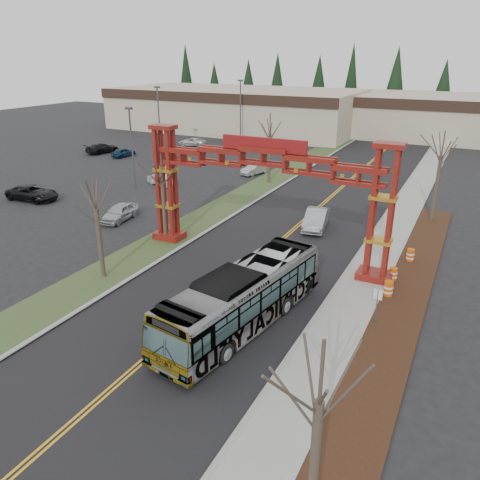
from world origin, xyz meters
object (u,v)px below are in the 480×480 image
Objects in this scene: retail_building_east at (466,118)px; barrel_mid at (393,274)px; parked_car_far_c at (102,148)px; bare_tree_right_far at (441,156)px; parked_car_mid_a at (169,157)px; transit_bus at (243,298)px; bare_tree_median_near at (96,210)px; bare_tree_median_mid at (162,181)px; street_sign at (377,300)px; parked_car_far_b at (192,142)px; parked_car_far_a at (255,169)px; barrel_south at (388,289)px; gateway_arch at (263,177)px; parked_car_mid_b at (123,152)px; parked_car_near_c at (32,193)px; retail_building_west at (236,109)px; light_pole_far at (240,107)px; parked_car_near_a at (119,212)px; light_pole_near at (132,142)px; parked_car_near_b at (162,180)px; bare_tree_right_near at (319,403)px; silver_sedan at (316,219)px; bare_tree_median_far at (270,133)px; light_pole_mid at (159,115)px.

retail_building_east is 61.57m from barrel_mid.
bare_tree_right_far is (46.70, -10.07, 5.00)m from parked_car_far_c.
transit_bus is at bearing -137.67° from parked_car_mid_a.
bare_tree_median_near is 0.96× the size of bare_tree_median_mid.
street_sign is at bearing 7.33° from bare_tree_median_near.
transit_bus is 53.44m from parked_car_far_b.
barrel_south is at bearing -32.80° from parked_car_far_a.
gateway_arch is 40.14m from parked_car_mid_b.
parked_car_near_c is at bearing 167.97° from transit_bus.
parked_car_far_b is (1.96, -19.01, -3.14)m from retail_building_west.
transit_bus is 7.17m from street_sign.
parked_car_far_b is 0.64× the size of bare_tree_median_mid.
parked_car_mid_b is 21.19m from light_pole_far.
light_pole_near is at bearing 114.96° from parked_car_near_a.
retail_building_west reaches higher than parked_car_mid_b.
barrel_mid is at bearing 64.62° from transit_bus.
parked_car_near_b is at bearing 101.13° from parked_car_near_a.
retail_building_west is 49.99× the size of barrel_mid.
light_pole_near is (-30.12, 29.48, -0.29)m from bare_tree_right_near.
bare_tree_right_near is at bearing -45.45° from parked_car_far_a.
retail_building_east is at bearing 89.29° from street_sign.
bare_tree_right_far is at bearing 81.50° from transit_bus.
bare_tree_median_mid reaches higher than silver_sedan.
bare_tree_median_near is 0.85× the size of bare_tree_right_far.
bare_tree_median_far is (10.13, 6.50, 4.93)m from parked_car_near_b.
light_pole_mid is (-21.48, 36.11, 0.77)m from bare_tree_median_near.
bare_tree_right_far is at bearing -73.32° from parked_car_near_b.
parked_car_mid_a is 0.97× the size of parked_car_far_b.
transit_bus is 16.42m from silver_sedan.
parked_car_far_c is (-4.50, 0.67, 0.09)m from parked_car_mid_b.
retail_building_east reaches higher than bare_tree_median_near.
light_pole_near is at bearing -174.22° from bare_tree_right_far.
transit_bus is 12.75m from bare_tree_right_near.
silver_sedan is at bearing -119.49° from parked_car_mid_a.
gateway_arch is 21.11m from bare_tree_right_near.
gateway_arch reaches higher than retail_building_east.
parked_car_far_a is at bearing 97.70° from bare_tree_median_mid.
bare_tree_right_near is at bearing 151.49° from parked_car_far_c.
retail_building_east is 51.73m from light_pole_mid.
retail_building_east reaches higher than parked_car_mid_a.
bare_tree_median_near reaches higher than parked_car_far_a.
retail_building_west reaches higher than barrel_mid.
retail_building_west is at bearing 114.47° from silver_sedan.
light_pole_mid reaches higher than retail_building_west.
light_pole_mid reaches higher than parked_car_mid_a.
retail_building_east is 18.09× the size of street_sign.
parked_car_far_c is 52.71m from barrel_south.
retail_building_west reaches higher than parked_car_far_b.
parked_car_near_c is 1.36× the size of parked_car_far_a.
bare_tree_right_far is at bearing 87.53° from street_sign.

